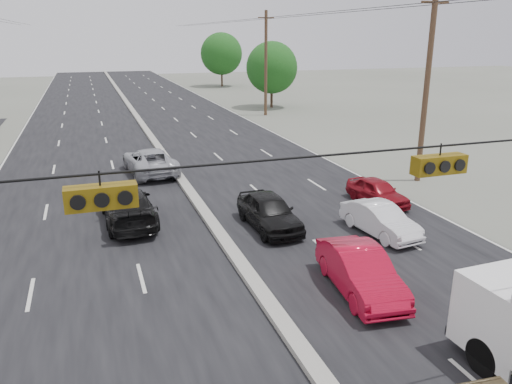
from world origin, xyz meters
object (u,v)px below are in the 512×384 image
(red_sedan, at_px, (360,272))
(queue_car_b, at_px, (380,220))
(utility_pole_right_c, at_px, (266,63))
(queue_car_e, at_px, (377,192))
(oncoming_near, at_px, (128,207))
(tree_right_far, at_px, (221,54))
(oncoming_far, at_px, (150,161))
(queue_car_a, at_px, (269,212))
(utility_pole_right_b, at_px, (427,87))
(tree_right_mid, at_px, (272,68))

(red_sedan, xyz_separation_m, queue_car_b, (3.19, 3.94, -0.08))
(utility_pole_right_c, xyz_separation_m, queue_car_e, (-4.36, -27.85, -4.50))
(red_sedan, bearing_deg, oncoming_near, 132.95)
(queue_car_b, distance_m, queue_car_e, 3.87)
(tree_right_far, bearing_deg, queue_car_e, -97.74)
(tree_right_far, xyz_separation_m, oncoming_far, (-17.40, -48.80, -4.21))
(queue_car_e, height_order, oncoming_near, oncoming_near)
(red_sedan, bearing_deg, queue_car_b, 57.31)
(queue_car_b, bearing_deg, queue_car_a, 145.12)
(utility_pole_right_b, height_order, queue_car_e, utility_pole_right_b)
(tree_right_far, distance_m, oncoming_near, 59.99)
(red_sedan, xyz_separation_m, queue_car_e, (5.14, 7.28, -0.09))
(tree_right_far, bearing_deg, queue_car_a, -103.15)
(oncoming_far, bearing_deg, queue_car_b, 116.23)
(red_sedan, xyz_separation_m, oncoming_near, (-6.31, 8.49, 0.03))
(tree_right_far, xyz_separation_m, queue_car_b, (-9.81, -61.19, -4.33))
(queue_car_a, bearing_deg, oncoming_far, 107.25)
(oncoming_near, xyz_separation_m, oncoming_far, (1.91, 7.84, 0.01))
(utility_pole_right_b, bearing_deg, utility_pole_right_c, 90.00)
(queue_car_b, bearing_deg, oncoming_far, 114.16)
(oncoming_near, bearing_deg, utility_pole_right_b, -176.27)
(red_sedan, height_order, oncoming_near, oncoming_near)
(queue_car_a, relative_size, queue_car_e, 1.19)
(oncoming_near, bearing_deg, red_sedan, 124.45)
(tree_right_mid, bearing_deg, queue_car_a, -110.58)
(utility_pole_right_b, height_order, utility_pole_right_c, same)
(queue_car_b, xyz_separation_m, oncoming_far, (-7.59, 12.39, 0.12))
(oncoming_far, bearing_deg, oncoming_near, 71.03)
(utility_pole_right_b, bearing_deg, oncoming_near, -174.08)
(oncoming_near, bearing_deg, queue_car_b, 152.22)
(queue_car_e, height_order, oncoming_far, oncoming_far)
(queue_car_a, xyz_separation_m, queue_car_b, (4.00, -2.09, -0.10))
(utility_pole_right_c, relative_size, queue_car_a, 2.34)
(tree_right_mid, distance_m, queue_car_b, 37.43)
(utility_pole_right_b, relative_size, queue_car_a, 2.34)
(red_sedan, height_order, queue_car_b, red_sedan)
(queue_car_b, xyz_separation_m, queue_car_e, (1.95, 3.34, -0.02))
(utility_pole_right_b, bearing_deg, queue_car_b, -135.54)
(queue_car_b, relative_size, oncoming_near, 0.75)
(oncoming_near, distance_m, oncoming_far, 8.07)
(red_sedan, bearing_deg, oncoming_far, 111.40)
(tree_right_far, relative_size, oncoming_far, 1.53)
(utility_pole_right_c, distance_m, queue_car_a, 31.19)
(tree_right_mid, xyz_separation_m, red_sedan, (-12.00, -40.13, -3.63))
(utility_pole_right_b, relative_size, tree_right_far, 1.23)
(tree_right_far, bearing_deg, utility_pole_right_c, -96.65)
(utility_pole_right_c, height_order, oncoming_far, utility_pole_right_c)
(tree_right_mid, bearing_deg, tree_right_far, 87.71)
(red_sedan, bearing_deg, tree_right_mid, 79.67)
(queue_car_a, distance_m, queue_car_e, 6.08)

